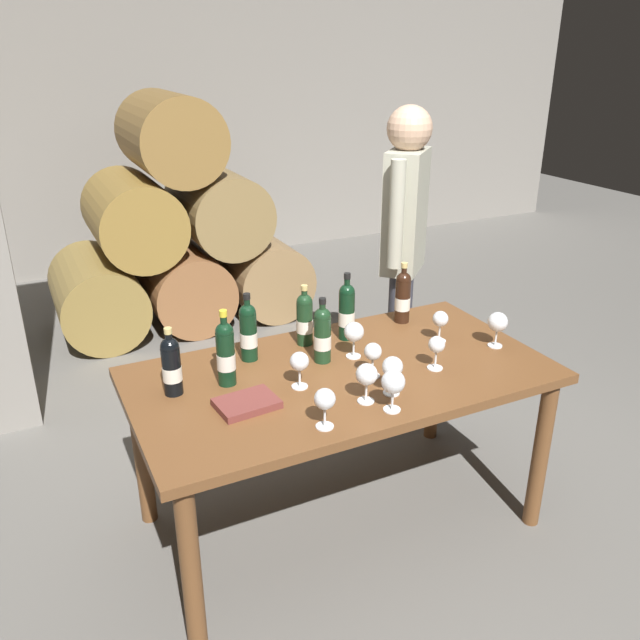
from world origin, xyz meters
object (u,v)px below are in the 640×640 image
(wine_bottle_2, at_px, (305,319))
(wine_glass_7, at_px, (437,346))
(wine_glass_5, at_px, (498,323))
(dining_table, at_px, (341,391))
(wine_bottle_0, at_px, (322,334))
(sommelier_presenting, at_px, (404,236))
(wine_bottle_3, at_px, (403,296))
(wine_glass_3, at_px, (440,320))
(wine_glass_4, at_px, (367,375))
(tasting_notebook, at_px, (247,403))
(wine_glass_1, at_px, (373,353))
(wine_glass_0, at_px, (354,333))
(wine_glass_2, at_px, (325,400))
(wine_bottle_1, at_px, (347,311))
(wine_glass_6, at_px, (393,383))
(wine_bottle_5, at_px, (171,365))
(wine_bottle_6, at_px, (248,331))
(wine_bottle_4, at_px, (226,353))
(wine_glass_8, at_px, (299,363))
(wine_glass_9, at_px, (393,368))

(wine_bottle_2, xyz_separation_m, wine_glass_7, (0.38, -0.45, -0.02))
(wine_bottle_2, height_order, wine_glass_5, wine_bottle_2)
(dining_table, bearing_deg, wine_glass_5, -7.09)
(wine_bottle_0, xyz_separation_m, sommelier_presenting, (0.80, 0.63, 0.16))
(wine_bottle_3, bearing_deg, wine_glass_3, -84.46)
(sommelier_presenting, bearing_deg, wine_glass_4, -128.64)
(dining_table, bearing_deg, tasting_notebook, -167.89)
(wine_glass_1, bearing_deg, dining_table, 133.74)
(wine_bottle_0, relative_size, wine_glass_0, 1.78)
(sommelier_presenting, bearing_deg, wine_glass_2, -132.99)
(wine_glass_1, xyz_separation_m, wine_glass_4, (-0.12, -0.16, 0.01))
(wine_bottle_1, distance_m, wine_glass_6, 0.65)
(wine_bottle_0, relative_size, sommelier_presenting, 0.16)
(wine_bottle_5, bearing_deg, wine_bottle_6, 22.19)
(wine_bottle_0, distance_m, tasting_notebook, 0.48)
(wine_glass_7, bearing_deg, wine_bottle_4, 162.51)
(wine_glass_5, bearing_deg, wine_glass_8, 177.35)
(wine_bottle_3, distance_m, wine_glass_6, 0.83)
(wine_bottle_2, xyz_separation_m, wine_glass_6, (0.04, -0.66, -0.01))
(wine_bottle_4, xyz_separation_m, wine_glass_3, (0.98, -0.04, -0.03))
(dining_table, relative_size, wine_bottle_6, 5.74)
(wine_bottle_4, bearing_deg, wine_glass_7, -17.49)
(wine_glass_0, bearing_deg, wine_bottle_4, 178.82)
(wine_bottle_4, bearing_deg, wine_glass_4, -40.93)
(wine_bottle_1, relative_size, wine_glass_0, 1.95)
(wine_bottle_4, bearing_deg, dining_table, -13.16)
(wine_bottle_2, bearing_deg, wine_glass_5, -27.98)
(wine_bottle_3, xyz_separation_m, wine_glass_5, (0.22, -0.42, -0.02))
(wine_glass_3, bearing_deg, wine_glass_4, -150.38)
(wine_glass_0, height_order, wine_glass_9, wine_glass_0)
(wine_glass_5, height_order, tasting_notebook, wine_glass_5)
(wine_glass_5, bearing_deg, dining_table, 172.91)
(wine_bottle_2, xyz_separation_m, wine_glass_9, (0.11, -0.55, -0.01))
(wine_bottle_1, height_order, wine_glass_6, wine_bottle_1)
(wine_glass_4, xyz_separation_m, wine_glass_7, (0.39, 0.11, -0.01))
(wine_bottle_0, relative_size, wine_bottle_6, 0.95)
(wine_glass_4, height_order, sommelier_presenting, sommelier_presenting)
(wine_glass_3, height_order, wine_glass_8, wine_glass_8)
(wine_bottle_4, height_order, wine_bottle_6, wine_bottle_4)
(wine_bottle_1, distance_m, wine_glass_5, 0.66)
(wine_glass_0, distance_m, wine_glass_5, 0.64)
(wine_bottle_5, distance_m, wine_glass_9, 0.83)
(wine_glass_5, distance_m, tasting_notebook, 1.17)
(dining_table, height_order, wine_glass_7, wine_glass_7)
(dining_table, relative_size, wine_bottle_4, 5.47)
(wine_bottle_2, height_order, wine_glass_7, wine_bottle_2)
(tasting_notebook, bearing_deg, wine_bottle_5, 129.45)
(wine_bottle_5, bearing_deg, wine_bottle_3, 10.12)
(wine_glass_2, bearing_deg, wine_bottle_6, 94.59)
(wine_glass_9, bearing_deg, wine_bottle_0, 107.36)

